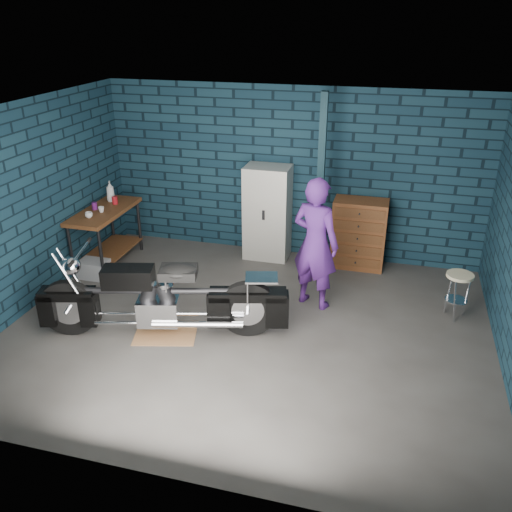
{
  "coord_description": "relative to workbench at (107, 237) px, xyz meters",
  "views": [
    {
      "loc": [
        1.63,
        -5.66,
        3.74
      ],
      "look_at": [
        0.02,
        0.3,
        0.89
      ],
      "focal_mm": 38.0,
      "sensor_mm": 36.0,
      "label": 1
    }
  ],
  "objects": [
    {
      "name": "mug_red",
      "position": [
        0.04,
        0.29,
        0.52
      ],
      "size": [
        0.11,
        0.11,
        0.12
      ],
      "primitive_type": "cylinder",
      "rotation": [
        0.0,
        0.0,
        0.35
      ],
      "color": "#A2151D",
      "rests_on": "workbench"
    },
    {
      "name": "person",
      "position": [
        3.36,
        -0.44,
        0.45
      ],
      "size": [
        0.77,
        0.64,
        1.81
      ],
      "primitive_type": "imported",
      "rotation": [
        0.0,
        0.0,
        2.78
      ],
      "color": "#4D1F77",
      "rests_on": "ground"
    },
    {
      "name": "support_post",
      "position": [
        3.23,
        0.64,
        0.9
      ],
      "size": [
        0.1,
        0.1,
        2.7
      ],
      "primitive_type": "cube",
      "color": "#102832",
      "rests_on": "ground"
    },
    {
      "name": "tool_chest",
      "position": [
        3.83,
        0.92,
        0.09
      ],
      "size": [
        0.81,
        0.45,
        1.09
      ],
      "primitive_type": "cube",
      "color": "brown",
      "rests_on": "ground"
    },
    {
      "name": "cup_a",
      "position": [
        -0.03,
        -0.37,
        0.5
      ],
      "size": [
        0.13,
        0.13,
        0.09
      ],
      "primitive_type": "imported",
      "rotation": [
        0.0,
        0.0,
        0.2
      ],
      "color": "beige",
      "rests_on": "workbench"
    },
    {
      "name": "motorcycle",
      "position": [
        1.7,
        -1.68,
        0.12
      ],
      "size": [
        2.7,
        1.33,
        1.15
      ],
      "primitive_type": null,
      "rotation": [
        0.0,
        0.0,
        0.25
      ],
      "color": "black",
      "rests_on": "ground"
    },
    {
      "name": "room_walls",
      "position": [
        2.68,
        -0.75,
        1.45
      ],
      "size": [
        6.02,
        5.01,
        2.71
      ],
      "color": "#0F2635",
      "rests_on": "ground"
    },
    {
      "name": "locker",
      "position": [
        2.37,
        0.92,
        0.3
      ],
      "size": [
        0.71,
        0.5,
        1.51
      ],
      "primitive_type": "cube",
      "color": "beige",
      "rests_on": "ground"
    },
    {
      "name": "drip_mat",
      "position": [
        1.7,
        -1.68,
        -0.45
      ],
      "size": [
        0.88,
        0.74,
        0.01
      ],
      "primitive_type": "cube",
      "rotation": [
        0.0,
        0.0,
        0.25
      ],
      "color": "#9A6743",
      "rests_on": "ground"
    },
    {
      "name": "storage_bin",
      "position": [
        0.02,
        -0.5,
        -0.32
      ],
      "size": [
        0.43,
        0.31,
        0.27
      ],
      "primitive_type": "cube",
      "color": "gray",
      "rests_on": "ground"
    },
    {
      "name": "workbench",
      "position": [
        0.0,
        0.0,
        0.0
      ],
      "size": [
        0.6,
        1.4,
        0.91
      ],
      "primitive_type": "cube",
      "color": "brown",
      "rests_on": "ground"
    },
    {
      "name": "shop_stool",
      "position": [
        5.22,
        -0.3,
        -0.14
      ],
      "size": [
        0.43,
        0.43,
        0.63
      ],
      "primitive_type": null,
      "rotation": [
        0.0,
        0.0,
        0.28
      ],
      "color": "beige",
      "rests_on": "ground"
    },
    {
      "name": "cup_b",
      "position": [
        0.03,
        -0.11,
        0.5
      ],
      "size": [
        0.11,
        0.11,
        0.08
      ],
      "primitive_type": "imported",
      "rotation": [
        0.0,
        0.0,
        0.3
      ],
      "color": "beige",
      "rests_on": "workbench"
    },
    {
      "name": "ground",
      "position": [
        2.68,
        -1.31,
        -0.46
      ],
      "size": [
        6.0,
        6.0,
        0.0
      ],
      "primitive_type": "plane",
      "color": "#4A4845",
      "rests_on": "ground"
    },
    {
      "name": "bottle",
      "position": [
        -0.08,
        0.39,
        0.62
      ],
      "size": [
        0.17,
        0.17,
        0.33
      ],
      "primitive_type": "imported",
      "rotation": [
        0.0,
        0.0,
        0.42
      ],
      "color": "gray",
      "rests_on": "workbench"
    },
    {
      "name": "mug_purple",
      "position": [
        -0.13,
        -0.02,
        0.51
      ],
      "size": [
        0.11,
        0.11,
        0.11
      ],
      "primitive_type": "cylinder",
      "rotation": [
        0.0,
        0.0,
        0.43
      ],
      "color": "#5D1967",
      "rests_on": "workbench"
    }
  ]
}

